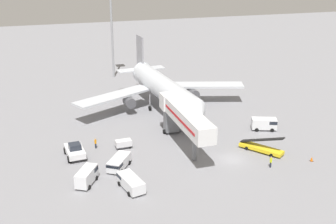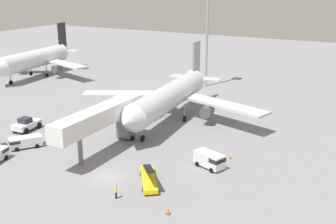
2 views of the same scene
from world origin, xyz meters
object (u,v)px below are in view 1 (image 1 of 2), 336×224
(baggage_cart_outer_left, at_px, (123,144))
(service_van_far_right, at_px, (130,182))
(airplane_at_gate, at_px, (163,88))
(pushback_tug, at_px, (75,151))
(safety_cone_bravo, at_px, (260,119))
(jet_bridge, at_px, (183,116))
(belt_loader_truck, at_px, (261,147))
(service_van_near_right, at_px, (265,123))
(service_van_mid_right, at_px, (87,176))
(ground_crew_worker_midground, at_px, (271,162))
(safety_cone_alpha, at_px, (312,159))
(service_van_mid_left, at_px, (119,162))
(apron_light_mast, at_px, (111,11))
(ground_crew_worker_foreground, at_px, (96,143))

(baggage_cart_outer_left, bearing_deg, service_van_far_right, -97.53)
(airplane_at_gate, bearing_deg, pushback_tug, -139.04)
(airplane_at_gate, distance_m, safety_cone_bravo, 20.65)
(jet_bridge, xyz_separation_m, belt_loader_truck, (11.74, -5.87, -4.76))
(pushback_tug, bearing_deg, service_van_near_right, 1.94)
(jet_bridge, bearing_deg, service_van_near_right, 8.19)
(baggage_cart_outer_left, bearing_deg, jet_bridge, -13.40)
(jet_bridge, height_order, service_van_mid_right, jet_bridge)
(belt_loader_truck, bearing_deg, ground_crew_worker_midground, -103.91)
(service_van_mid_right, bearing_deg, baggage_cart_outer_left, 54.42)
(belt_loader_truck, height_order, safety_cone_alpha, belt_loader_truck)
(belt_loader_truck, height_order, service_van_mid_right, belt_loader_truck)
(airplane_at_gate, height_order, service_van_mid_left, airplane_at_gate)
(ground_crew_worker_midground, bearing_deg, service_van_near_right, 64.58)
(safety_cone_alpha, bearing_deg, service_van_mid_right, 174.54)
(pushback_tug, relative_size, service_van_near_right, 1.11)
(pushback_tug, relative_size, safety_cone_bravo, 10.24)
(service_van_near_right, relative_size, service_van_mid_right, 1.04)
(safety_cone_alpha, distance_m, apron_light_mast, 63.99)
(airplane_at_gate, xyz_separation_m, apron_light_mast, (-5.15, 28.19, 12.42))
(airplane_at_gate, bearing_deg, ground_crew_worker_midground, -74.08)
(service_van_far_right, relative_size, safety_cone_bravo, 10.34)
(airplane_at_gate, xyz_separation_m, service_van_near_right, (15.04, -16.07, -3.60))
(service_van_mid_left, height_order, ground_crew_worker_foreground, ground_crew_worker_foreground)
(ground_crew_worker_foreground, bearing_deg, ground_crew_worker_midground, -31.09)
(service_van_mid_right, relative_size, safety_cone_alpha, 6.23)
(service_van_mid_left, bearing_deg, ground_crew_worker_foreground, 105.38)
(ground_crew_worker_midground, bearing_deg, service_van_mid_left, 163.87)
(service_van_mid_right, bearing_deg, service_van_mid_left, 31.31)
(safety_cone_alpha, bearing_deg, service_van_near_right, 93.29)
(baggage_cart_outer_left, height_order, safety_cone_bravo, baggage_cart_outer_left)
(belt_loader_truck, relative_size, apron_light_mast, 0.29)
(belt_loader_truck, bearing_deg, ground_crew_worker_foreground, 160.06)
(service_van_mid_left, bearing_deg, baggage_cart_outer_left, 73.03)
(jet_bridge, height_order, apron_light_mast, apron_light_mast)
(jet_bridge, xyz_separation_m, service_van_near_right, (16.93, 2.44, -4.28))
(service_van_mid_right, relative_size, ground_crew_worker_midground, 2.58)
(pushback_tug, xyz_separation_m, ground_crew_worker_foreground, (3.67, 2.33, -0.16))
(jet_bridge, xyz_separation_m, service_van_mid_right, (-17.21, -8.01, -4.26))
(baggage_cart_outer_left, bearing_deg, pushback_tug, -172.46)
(airplane_at_gate, relative_size, ground_crew_worker_foreground, 20.71)
(service_van_mid_right, bearing_deg, pushback_tug, 94.77)
(service_van_mid_left, relative_size, safety_cone_bravo, 9.92)
(jet_bridge, relative_size, apron_light_mast, 0.76)
(service_van_near_right, xyz_separation_m, safety_cone_alpha, (0.79, -13.78, -0.89))
(apron_light_mast, bearing_deg, pushback_tug, -107.95)
(pushback_tug, relative_size, service_van_mid_right, 1.15)
(jet_bridge, height_order, service_van_far_right, jet_bridge)
(ground_crew_worker_midground, height_order, apron_light_mast, apron_light_mast)
(pushback_tug, height_order, service_van_mid_right, pushback_tug)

